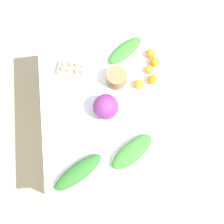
% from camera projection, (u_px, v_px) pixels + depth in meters
% --- Properties ---
extents(ground_plane, '(8.00, 8.00, 0.00)m').
position_uv_depth(ground_plane, '(112.00, 131.00, 2.50)').
color(ground_plane, '#C6B289').
extents(dining_table, '(1.37, 1.03, 0.71)m').
position_uv_depth(dining_table, '(112.00, 116.00, 1.89)').
color(dining_table, silver).
rests_on(dining_table, ground_plane).
extents(cabbage_purple, '(0.18, 0.18, 0.18)m').
position_uv_depth(cabbage_purple, '(106.00, 107.00, 1.73)').
color(cabbage_purple, '#7A2D75').
rests_on(cabbage_purple, dining_table).
extents(egg_carton, '(0.17, 0.26, 0.09)m').
position_uv_depth(egg_carton, '(75.00, 69.00, 1.86)').
color(egg_carton, beige).
rests_on(egg_carton, dining_table).
extents(paper_bag, '(0.15, 0.15, 0.12)m').
position_uv_depth(paper_bag, '(117.00, 78.00, 1.82)').
color(paper_bag, '#997047').
rests_on(paper_bag, dining_table).
extents(greens_bunch_beet_tops, '(0.30, 0.36, 0.08)m').
position_uv_depth(greens_bunch_beet_tops, '(132.00, 152.00, 1.70)').
color(greens_bunch_beet_tops, '#3D8433').
rests_on(greens_bunch_beet_tops, dining_table).
extents(greens_bunch_scallion, '(0.29, 0.38, 0.07)m').
position_uv_depth(greens_bunch_scallion, '(78.00, 172.00, 1.67)').
color(greens_bunch_scallion, '#2D6B28').
rests_on(greens_bunch_scallion, dining_table).
extents(greens_bunch_chard, '(0.28, 0.33, 0.06)m').
position_uv_depth(greens_bunch_chard, '(125.00, 50.00, 1.92)').
color(greens_bunch_chard, '#3D8433').
rests_on(greens_bunch_chard, dining_table).
extents(orange_0, '(0.07, 0.07, 0.07)m').
position_uv_depth(orange_0, '(139.00, 84.00, 1.84)').
color(orange_0, orange).
rests_on(orange_0, dining_table).
extents(orange_1, '(0.07, 0.07, 0.07)m').
position_uv_depth(orange_1, '(151.00, 53.00, 1.90)').
color(orange_1, orange).
rests_on(orange_1, dining_table).
extents(orange_2, '(0.06, 0.06, 0.06)m').
position_uv_depth(orange_2, '(149.00, 70.00, 1.87)').
color(orange_2, orange).
rests_on(orange_2, dining_table).
extents(orange_3, '(0.07, 0.07, 0.07)m').
position_uv_depth(orange_3, '(155.00, 62.00, 1.89)').
color(orange_3, orange).
rests_on(orange_3, dining_table).
extents(orange_4, '(0.07, 0.07, 0.07)m').
position_uv_depth(orange_4, '(153.00, 79.00, 1.85)').
color(orange_4, orange).
rests_on(orange_4, dining_table).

